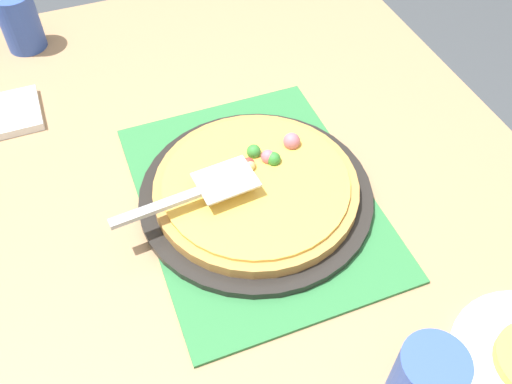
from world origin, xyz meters
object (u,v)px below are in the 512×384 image
at_px(cup_far, 20,22).
at_px(cup_near, 425,383).
at_px(pizza_server, 198,192).
at_px(pizza_pan, 256,195).
at_px(napkin_stack, 7,114).
at_px(pizza, 256,186).

bearing_deg(cup_far, cup_near, -158.91).
relative_size(cup_near, pizza_server, 0.52).
distance_m(pizza_pan, pizza_server, 0.11).
relative_size(pizza_server, napkin_stack, 1.94).
bearing_deg(pizza, cup_far, 27.76).
relative_size(pizza, cup_near, 2.75).
xyz_separation_m(pizza, pizza_server, (-0.01, 0.10, 0.04)).
distance_m(pizza, pizza_server, 0.11).
distance_m(pizza_server, napkin_stack, 0.46).
height_order(cup_near, napkin_stack, cup_near).
bearing_deg(cup_far, pizza_server, -160.75).
distance_m(cup_near, cup_far, 1.03).
bearing_deg(pizza_server, pizza_pan, -84.72).
height_order(pizza_pan, napkin_stack, pizza_pan).
xyz_separation_m(pizza, cup_near, (-0.38, -0.07, 0.03)).
height_order(cup_near, pizza_server, cup_near).
bearing_deg(cup_far, napkin_stack, 164.60).
distance_m(cup_far, pizza_server, 0.62).
bearing_deg(cup_near, napkin_stack, 30.26).
bearing_deg(pizza_server, cup_near, -156.11).
relative_size(pizza, cup_far, 2.75).
distance_m(cup_far, napkin_stack, 0.23).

